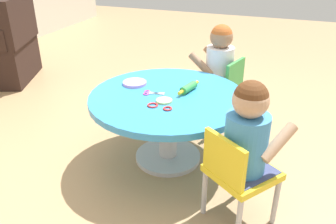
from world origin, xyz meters
TOP-DOWN VIEW (x-y plane):
  - ground_plane at (0.00, 0.00)m, footprint 10.00×10.00m
  - craft_table at (0.00, 0.00)m, footprint 0.99×0.99m
  - child_chair_left at (-0.42, -0.53)m, footprint 0.42×0.42m
  - seated_child_left at (-0.39, -0.55)m, footprint 0.44×0.42m
  - child_chair_right at (0.64, -0.21)m, footprint 0.37×0.37m
  - seated_child_right at (0.65, -0.17)m, footprint 0.35×0.40m
  - rolling_pin at (0.11, -0.10)m, footprint 0.23×0.08m
  - craft_scissors at (-0.01, 0.11)m, footprint 0.08×0.14m
  - playdough_blob_0 at (0.09, 0.27)m, footprint 0.16×0.16m
  - playdough_blob_1 at (-0.10, -0.01)m, footprint 0.10×0.10m
  - cookie_cutter_0 at (-0.18, 0.03)m, footprint 0.06×0.06m
  - cookie_cutter_1 at (-0.19, -0.07)m, footprint 0.05×0.05m

SIDE VIEW (x-z plane):
  - ground_plane at x=0.00m, z-range 0.00..0.00m
  - child_chair_left at x=-0.42m, z-range 0.04..0.57m
  - child_chair_right at x=0.64m, z-range 0.04..0.57m
  - craft_table at x=0.00m, z-range 0.14..0.61m
  - craft_scissors at x=-0.01m, z-range 0.47..0.48m
  - cookie_cutter_0 at x=-0.18m, z-range 0.47..0.48m
  - cookie_cutter_1 at x=-0.19m, z-range 0.47..0.48m
  - playdough_blob_1 at x=-0.10m, z-range 0.47..0.48m
  - playdough_blob_0 at x=0.09m, z-range 0.47..0.49m
  - rolling_pin at x=0.11m, z-range 0.47..0.52m
  - seated_child_left at x=-0.39m, z-range 0.28..0.79m
  - seated_child_right at x=0.65m, z-range 0.28..0.79m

